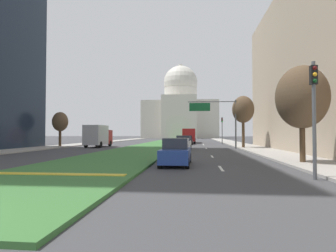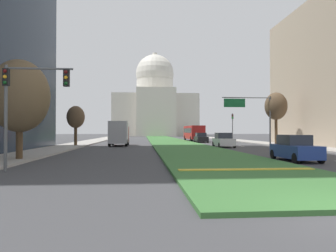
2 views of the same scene
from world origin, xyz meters
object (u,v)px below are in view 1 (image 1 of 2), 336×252
(overhead_guide_sign, at_px, (217,114))
(city_bus, at_px, (189,135))
(sedan_midblock, at_px, (183,143))
(traffic_light_far_right, at_px, (222,127))
(box_truck_delivery, at_px, (98,136))
(street_tree_left_mid, at_px, (60,122))
(street_tree_right_mid, at_px, (243,110))
(sedan_lead_stopped, at_px, (176,153))
(street_tree_right_near, at_px, (302,97))
(traffic_light_near_right, at_px, (314,104))
(sedan_distant, at_px, (188,140))
(capitol_building, at_px, (181,109))

(overhead_guide_sign, xyz_separation_m, city_bus, (-4.17, 20.93, -2.92))
(overhead_guide_sign, xyz_separation_m, sedan_midblock, (-4.43, -2.41, -3.87))
(traffic_light_far_right, xyz_separation_m, box_truck_delivery, (-19.53, -14.12, -1.64))
(street_tree_left_mid, relative_size, street_tree_right_mid, 0.73)
(overhead_guide_sign, xyz_separation_m, sedan_lead_stopped, (-4.17, -19.44, -3.88))
(traffic_light_far_right, height_order, city_bus, traffic_light_far_right)
(sedan_lead_stopped, bearing_deg, traffic_light_far_right, 79.80)
(sedan_midblock, distance_m, city_bus, 23.36)
(street_tree_right_mid, bearing_deg, street_tree_right_near, -88.35)
(traffic_light_near_right, height_order, sedan_midblock, traffic_light_near_right)
(sedan_distant, relative_size, box_truck_delivery, 0.67)
(capitol_building, height_order, sedan_midblock, capitol_building)
(sedan_lead_stopped, relative_size, sedan_distant, 1.00)
(sedan_lead_stopped, bearing_deg, sedan_distant, 90.28)
(street_tree_right_near, height_order, sedan_midblock, street_tree_right_near)
(traffic_light_near_right, distance_m, overhead_guide_sign, 24.41)
(street_tree_left_mid, bearing_deg, street_tree_right_near, -35.73)
(capitol_building, relative_size, sedan_distant, 7.68)
(traffic_light_far_right, distance_m, city_bus, 8.10)
(traffic_light_near_right, relative_size, box_truck_delivery, 0.81)
(street_tree_left_mid, relative_size, sedan_midblock, 1.25)
(traffic_light_far_right, bearing_deg, sedan_midblock, -109.71)
(street_tree_right_near, distance_m, box_truck_delivery, 29.53)
(capitol_building, bearing_deg, sedan_lead_stopped, -87.09)
(capitol_building, distance_m, sedan_midblock, 85.00)
(traffic_light_near_right, distance_m, sedan_distant, 37.48)
(sedan_lead_stopped, xyz_separation_m, sedan_midblock, (-0.26, 17.03, 0.01))
(traffic_light_far_right, distance_m, box_truck_delivery, 24.16)
(traffic_light_far_right, height_order, street_tree_right_mid, street_tree_right_mid)
(capitol_building, bearing_deg, street_tree_left_mid, -99.46)
(street_tree_left_mid, distance_m, street_tree_right_mid, 26.30)
(traffic_light_far_right, relative_size, box_truck_delivery, 0.81)
(overhead_guide_sign, bearing_deg, sedan_distant, 109.03)
(traffic_light_near_right, relative_size, street_tree_right_near, 0.80)
(capitol_building, height_order, street_tree_right_near, capitol_building)
(overhead_guide_sign, height_order, street_tree_right_mid, street_tree_right_mid)
(sedan_lead_stopped, bearing_deg, box_truck_delivery, 121.29)
(capitol_building, xyz_separation_m, overhead_guide_sign, (9.30, -81.64, -7.85))
(street_tree_left_mid, bearing_deg, city_bus, 46.79)
(street_tree_left_mid, bearing_deg, sedan_midblock, -11.15)
(traffic_light_far_right, height_order, street_tree_left_mid, traffic_light_far_right)
(traffic_light_far_right, height_order, street_tree_right_near, street_tree_right_near)
(sedan_lead_stopped, distance_m, box_truck_delivery, 25.25)
(traffic_light_near_right, bearing_deg, street_tree_right_mid, 87.04)
(capitol_building, bearing_deg, traffic_light_near_right, -83.77)
(box_truck_delivery, relative_size, city_bus, 0.58)
(street_tree_right_near, relative_size, sedan_lead_stopped, 1.53)
(traffic_light_near_right, xyz_separation_m, street_tree_right_near, (1.83, 6.18, 1.10))
(street_tree_left_mid, height_order, box_truck_delivery, street_tree_left_mid)
(overhead_guide_sign, relative_size, sedan_lead_stopped, 1.53)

